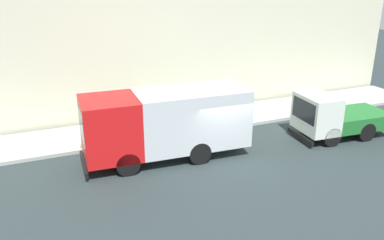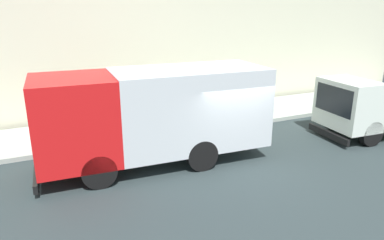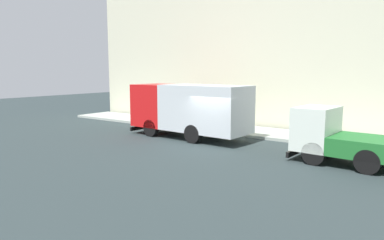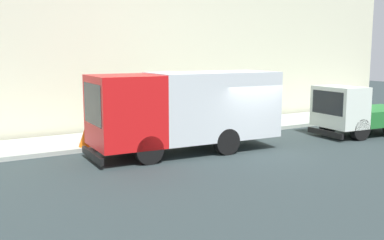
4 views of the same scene
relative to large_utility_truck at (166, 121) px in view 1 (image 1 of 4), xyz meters
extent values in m
plane|color=#2A3537|center=(-1.11, -2.30, -1.71)|extent=(80.00, 80.00, 0.00)
cube|color=#A7B0A6|center=(3.51, -2.30, -1.63)|extent=(3.24, 30.00, 0.17)
cube|color=beige|center=(5.63, -2.30, 4.22)|extent=(0.50, 30.00, 11.86)
cube|color=red|center=(0.11, 2.39, 0.02)|extent=(2.52, 2.38, 2.48)
cube|color=black|center=(0.17, 3.51, 0.32)|extent=(2.03, 0.16, 1.39)
cube|color=silver|center=(-0.05, -1.15, 0.04)|extent=(2.64, 4.93, 2.52)
cube|color=black|center=(0.17, 3.59, -1.44)|extent=(2.32, 0.23, 0.24)
cylinder|color=black|center=(-0.96, 1.99, -1.22)|extent=(0.35, 1.00, 0.98)
cylinder|color=black|center=(1.15, 1.89, -1.22)|extent=(0.35, 1.00, 0.98)
cylinder|color=black|center=(-1.11, -1.10, -1.22)|extent=(0.35, 1.00, 0.98)
cylinder|color=black|center=(1.00, -1.20, -1.22)|extent=(0.35, 1.00, 0.98)
cube|color=silver|center=(-0.85, -7.36, -0.34)|extent=(2.28, 1.61, 1.80)
cube|color=black|center=(-0.80, -6.65, -0.13)|extent=(1.83, 0.19, 1.01)
cube|color=#216D2C|center=(-1.01, -9.65, -0.89)|extent=(2.39, 3.26, 0.72)
cube|color=black|center=(-0.80, -6.57, -1.45)|extent=(2.10, 0.26, 0.24)
cylinder|color=black|center=(-1.81, -7.59, -1.24)|extent=(0.36, 0.95, 0.93)
cylinder|color=black|center=(0.07, -7.72, -1.24)|extent=(0.36, 0.95, 0.93)
cylinder|color=black|center=(-1.95, -9.58, -1.24)|extent=(0.36, 0.95, 0.93)
cylinder|color=black|center=(-0.07, -9.71, -1.24)|extent=(0.36, 0.95, 0.93)
cylinder|color=black|center=(4.14, 1.17, -1.15)|extent=(0.36, 0.36, 0.79)
cylinder|color=#438C43|center=(4.14, 1.17, -0.44)|extent=(0.48, 0.48, 0.63)
sphere|color=#C8A68C|center=(4.14, 1.17, -0.02)|extent=(0.21, 0.21, 0.21)
cylinder|color=#555046|center=(2.86, 2.64, -1.10)|extent=(0.37, 0.37, 0.89)
cylinder|color=#302B24|center=(2.86, 2.64, -0.32)|extent=(0.50, 0.50, 0.67)
sphere|color=#D8AA88|center=(2.86, 2.64, 0.12)|extent=(0.22, 0.22, 0.22)
cone|color=orange|center=(2.18, 3.21, -1.19)|extent=(0.50, 0.50, 0.71)
cylinder|color=#4C5156|center=(2.14, 0.73, -0.26)|extent=(0.08, 0.08, 2.56)
cube|color=blue|center=(2.14, 0.75, 0.77)|extent=(0.44, 0.03, 0.36)
camera|label=1|loc=(-15.41, 5.21, 6.07)|focal=37.63mm
camera|label=2|loc=(-10.14, 3.32, 3.09)|focal=33.13mm
camera|label=3|loc=(-15.93, -11.69, 2.05)|focal=32.97mm
camera|label=4|loc=(-14.41, 8.28, 2.05)|focal=41.95mm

